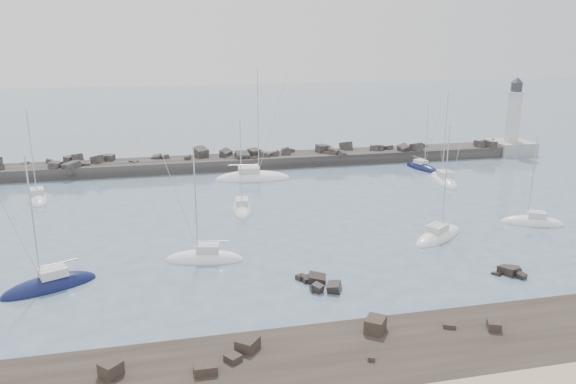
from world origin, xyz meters
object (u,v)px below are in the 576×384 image
Objects in this scene: sailboat_4 at (253,179)px; sailboat_9 at (443,181)px; sailboat_7 at (422,168)px; sailboat_2 at (50,286)px; sailboat_6 at (438,237)px; sailboat_3 at (242,209)px; lighthouse at (511,137)px; sailboat_1 at (38,199)px; sailboat_8 at (532,223)px; sailboat_5 at (205,259)px.

sailboat_9 is at bearing -15.92° from sailboat_4.
sailboat_7 is 0.81× the size of sailboat_9.
sailboat_6 is (38.86, 3.98, -0.02)m from sailboat_2.
sailboat_3 is 35.72m from sailboat_7.
lighthouse is 1.13× the size of sailboat_1.
sailboat_9 reaches higher than sailboat_8.
sailboat_9 is at bearing -3.65° from sailboat_1.
sailboat_4 is at bearing -170.05° from lighthouse.
sailboat_3 is at bearing -156.13° from lighthouse.
sailboat_3 is at bearing -153.86° from sailboat_7.
sailboat_9 is (50.94, 25.66, -0.01)m from sailboat_2.
sailboat_6 is 1.17× the size of sailboat_8.
sailboat_3 is 1.06× the size of sailboat_7.
sailboat_1 is at bearing 157.91° from sailboat_8.
sailboat_1 is at bearing 150.74° from sailboat_6.
sailboat_1 is 1.12× the size of sailboat_7.
sailboat_3 is (19.56, 18.55, -0.01)m from sailboat_2.
sailboat_8 is (51.75, 5.74, -0.02)m from sailboat_2.
sailboat_4 is at bearing 75.66° from sailboat_3.
sailboat_9 is (31.38, 7.12, 0.01)m from sailboat_3.
sailboat_9 is at bearing -94.54° from sailboat_7.
sailboat_8 is (-21.38, -36.51, -2.95)m from lighthouse.
sailboat_6 is at bearing -29.26° from sailboat_1.
sailboat_1 is (-79.50, -12.92, -2.95)m from lighthouse.
sailboat_5 is 1.06× the size of sailboat_7.
sailboat_7 is at bearing 4.89° from sailboat_1.
sailboat_9 reaches higher than sailboat_6.
sailboat_6 is at bearing -37.05° from sailboat_3.
sailboat_4 is 1.37× the size of sailboat_6.
sailboat_1 reaches higher than sailboat_2.
sailboat_4 is 1.55× the size of sailboat_7.
lighthouse is 1.19× the size of sailboat_3.
lighthouse reaches higher than sailboat_2.
sailboat_4 reaches higher than sailboat_2.
sailboat_3 is at bearing -22.57° from sailboat_1.
sailboat_5 is 0.93× the size of sailboat_6.
sailboat_8 is at bearing -21.70° from sailboat_3.
sailboat_4 is 28.65m from sailboat_9.
sailboat_2 is at bearing -166.81° from sailboat_5.
sailboat_6 is at bearing -62.36° from sailboat_4.
sailboat_9 is (-22.19, -16.59, -2.94)m from lighthouse.
sailboat_9 reaches higher than sailboat_2.
sailboat_6 reaches higher than sailboat_3.
sailboat_3 is (25.93, -10.78, 0.00)m from sailboat_1.
sailboat_3 is 24.18m from sailboat_6.
sailboat_9 is (-0.69, -8.62, 0.02)m from sailboat_7.
sailboat_6 is at bearing -131.84° from lighthouse.
sailboat_9 is at bearing -143.23° from lighthouse.
sailboat_1 is 1.15× the size of sailboat_8.
sailboat_2 is 57.04m from sailboat_9.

